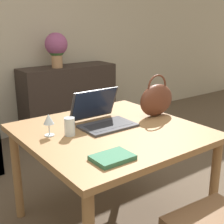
% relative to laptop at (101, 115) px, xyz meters
% --- Properties ---
extents(dining_table, '(1.11, 1.09, 0.73)m').
position_rel_laptop_xyz_m(dining_table, '(-0.01, -0.13, -0.14)').
color(dining_table, olive).
rests_on(dining_table, ground_plane).
extents(sideboard, '(1.24, 0.40, 0.86)m').
position_rel_laptop_xyz_m(sideboard, '(0.73, 1.80, -0.36)').
color(sideboard, '#332823').
rests_on(sideboard, ground_plane).
extents(laptop, '(0.36, 0.33, 0.24)m').
position_rel_laptop_xyz_m(laptop, '(0.00, 0.00, 0.00)').
color(laptop, '#38383D').
rests_on(laptop, dining_table).
extents(drinking_glass, '(0.07, 0.07, 0.11)m').
position_rel_laptop_xyz_m(drinking_glass, '(-0.28, -0.06, -0.01)').
color(drinking_glass, silver).
rests_on(drinking_glass, dining_table).
extents(wine_glass, '(0.07, 0.07, 0.14)m').
position_rel_laptop_xyz_m(wine_glass, '(-0.39, 0.01, 0.04)').
color(wine_glass, silver).
rests_on(wine_glass, dining_table).
extents(handbag, '(0.31, 0.12, 0.31)m').
position_rel_laptop_xyz_m(handbag, '(0.44, -0.09, 0.06)').
color(handbag, '#592D1E').
rests_on(handbag, dining_table).
extents(flower_vase, '(0.27, 0.27, 0.42)m').
position_rel_laptop_xyz_m(flower_vase, '(0.57, 1.75, 0.31)').
color(flower_vase, tan).
rests_on(flower_vase, sideboard).
extents(book, '(0.21, 0.15, 0.02)m').
position_rel_laptop_xyz_m(book, '(-0.28, -0.50, -0.05)').
color(book, '#336B4C').
rests_on(book, dining_table).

